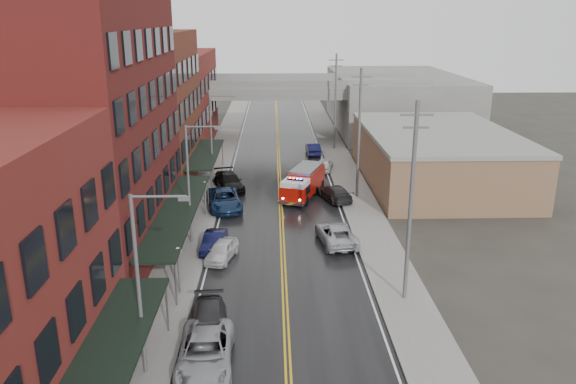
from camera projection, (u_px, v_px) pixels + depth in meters
name	position (u px, v px, depth m)	size (l,w,h in m)	color
road	(281.00, 216.00, 47.94)	(11.00, 160.00, 0.02)	black
sidewalk_left	(196.00, 216.00, 47.74)	(3.00, 160.00, 0.15)	slate
sidewalk_right	(366.00, 214.00, 48.11)	(3.00, 160.00, 0.15)	slate
curb_left	(215.00, 216.00, 47.78)	(0.30, 160.00, 0.15)	gray
curb_right	(347.00, 215.00, 48.07)	(0.30, 160.00, 0.15)	gray
brick_building_b	(87.00, 129.00, 38.23)	(9.00, 20.00, 18.00)	#551716
brick_building_c	(145.00, 110.00, 55.37)	(9.00, 15.00, 15.00)	#5B291B
brick_building_far	(175.00, 100.00, 72.51)	(9.00, 20.00, 12.00)	maroon
tan_building	(436.00, 158.00, 57.15)	(14.00, 22.00, 5.00)	#886349
right_far_block	(395.00, 101.00, 85.37)	(18.00, 30.00, 8.00)	slate
awning_0	(101.00, 371.00, 22.06)	(2.60, 16.00, 3.09)	black
awning_1	(178.00, 211.00, 40.18)	(2.60, 18.00, 3.09)	black
awning_2	(206.00, 154.00, 56.87)	(2.60, 13.00, 3.09)	black
globe_lamp_1	(178.00, 260.00, 33.74)	(0.44, 0.44, 3.12)	#59595B
globe_lamp_2	(205.00, 191.00, 47.09)	(0.44, 0.44, 3.12)	#59595B
street_lamp_0	(143.00, 275.00, 25.24)	(2.64, 0.22, 9.00)	#59595B
street_lamp_1	(192.00, 178.00, 40.50)	(2.64, 0.22, 9.00)	#59595B
street_lamp_2	(214.00, 133.00, 55.76)	(2.64, 0.22, 9.00)	#59595B
utility_pole_0	(411.00, 200.00, 31.94)	(1.80, 0.24, 12.00)	#59595B
utility_pole_1	(359.00, 131.00, 51.01)	(1.80, 0.24, 12.00)	#59595B
utility_pole_2	(335.00, 100.00, 70.09)	(1.80, 0.24, 12.00)	#59595B
overpass	(277.00, 95.00, 76.68)	(40.00, 10.00, 7.50)	slate
fire_truck	(303.00, 182.00, 52.64)	(4.74, 7.65, 2.66)	#9F0F07
parked_car_left_2	(205.00, 352.00, 27.14)	(2.63, 5.71, 1.59)	#999BA0
parked_car_left_3	(209.00, 321.00, 30.06)	(1.97, 4.85, 1.41)	#272629
parked_car_left_4	(222.00, 250.00, 39.24)	(1.57, 3.89, 1.33)	silver
parked_car_left_5	(214.00, 242.00, 40.75)	(1.41, 4.04, 1.33)	black
parked_car_left_6	(224.00, 200.00, 49.59)	(2.77, 6.01, 1.67)	#14284C
parked_car_left_7	(229.00, 182.00, 54.96)	(2.32, 5.71, 1.66)	black
parked_car_right_0	(336.00, 234.00, 42.04)	(2.47, 5.37, 1.49)	#B0B2B9
parked_car_right_1	(334.00, 193.00, 51.87)	(2.00, 4.91, 1.42)	#27272A
parked_car_right_2	(324.00, 165.00, 61.76)	(1.63, 4.05, 1.38)	silver
parked_car_right_3	(313.00, 149.00, 69.01)	(1.54, 4.43, 1.46)	black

